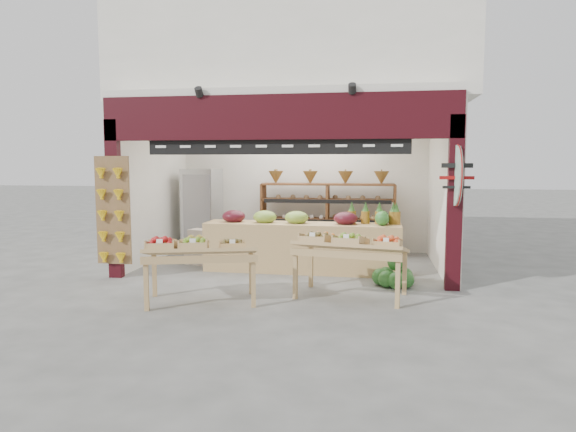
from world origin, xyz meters
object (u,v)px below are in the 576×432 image
Objects in this scene: display_table_left at (194,248)px; refrigerator at (202,211)px; mid_counter at (301,245)px; watermelon_pile at (394,276)px; back_shelving at (328,204)px; cardboard_stack at (210,252)px; display_table_right at (347,244)px.

refrigerator is at bearing 107.13° from display_table_left.
mid_counter is 1.83m from watermelon_pile.
back_shelving is 4.33× the size of watermelon_pile.
cardboard_stack reaches higher than watermelon_pile.
display_table_left is 2.60× the size of watermelon_pile.
refrigerator reaches higher than back_shelving.
mid_counter is 1.83m from display_table_right.
display_table_left is at bearing -118.52° from mid_counter.
back_shelving is 3.13m from watermelon_pile.
cardboard_stack is at bearing 144.68° from display_table_right.
display_table_right reaches higher than watermelon_pile.
mid_counter is (2.37, -1.56, -0.43)m from refrigerator.
display_table_left is at bearing -69.04° from refrigerator.
watermelon_pile is at bearing -28.46° from mid_counter.
refrigerator is 4.53m from display_table_right.
refrigerator reaches higher than cardboard_stack.
mid_counter is 2.06× the size of display_table_right.
back_shelving is 2.69m from refrigerator.
cardboard_stack is 1.84m from mid_counter.
display_table_right is at bearing -80.27° from back_shelving.
back_shelving is at bearing 69.65° from display_table_left.
display_table_left is 2.19m from display_table_right.
watermelon_pile is at bearing -19.33° from cardboard_stack.
refrigerator is 4.70m from watermelon_pile.
watermelon_pile is at bearing -27.64° from refrigerator.
mid_counter reaches higher than cardboard_stack.
watermelon_pile is (2.79, 1.36, -0.59)m from display_table_left.
back_shelving is at bearing 115.41° from watermelon_pile.
display_table_right is (2.09, 0.64, 0.02)m from display_table_left.
back_shelving is 1.96m from mid_counter.
mid_counter is at bearing 119.40° from display_table_right.
display_table_right is (3.26, -3.14, -0.13)m from refrigerator.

